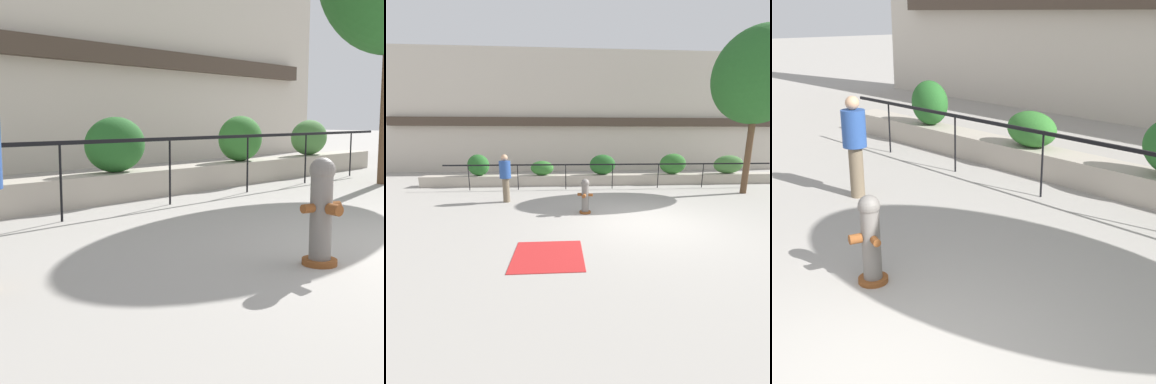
# 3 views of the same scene
# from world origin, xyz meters

# --- Properties ---
(ground_plane) EXTENTS (120.00, 120.00, 0.00)m
(ground_plane) POSITION_xyz_m (0.00, 0.00, 0.00)
(ground_plane) COLOR #9E9991
(building_facade) EXTENTS (30.00, 1.36, 8.00)m
(building_facade) POSITION_xyz_m (0.00, 11.98, 3.99)
(building_facade) COLOR beige
(building_facade) RESTS_ON ground
(planter_wall_low) EXTENTS (18.00, 0.70, 0.50)m
(planter_wall_low) POSITION_xyz_m (0.00, 6.00, 0.25)
(planter_wall_low) COLOR #ADA393
(planter_wall_low) RESTS_ON ground
(fence_railing_segment) EXTENTS (15.00, 0.05, 1.15)m
(fence_railing_segment) POSITION_xyz_m (-0.00, 4.90, 1.02)
(fence_railing_segment) COLOR black
(fence_railing_segment) RESTS_ON ground
(hedge_bush_0) EXTENTS (1.02, 0.70, 1.03)m
(hedge_bush_0) POSITION_xyz_m (-6.32, 6.00, 1.01)
(hedge_bush_0) COLOR #235B23
(hedge_bush_0) RESTS_ON planter_wall_low
(hedge_bush_1) EXTENTS (1.11, 0.70, 0.70)m
(hedge_bush_1) POSITION_xyz_m (-3.27, 6.00, 0.85)
(hedge_bush_1) COLOR #2D6B28
(hedge_bush_1) RESTS_ON planter_wall_low
(hedge_bush_2) EXTENTS (1.28, 0.65, 0.99)m
(hedge_bush_2) POSITION_xyz_m (-0.29, 6.00, 1.00)
(hedge_bush_2) COLOR #235B23
(hedge_bush_2) RESTS_ON planter_wall_low
(hedge_bush_3) EXTENTS (1.33, 0.70, 1.03)m
(hedge_bush_3) POSITION_xyz_m (3.30, 6.00, 1.01)
(hedge_bush_3) COLOR #2D6B28
(hedge_bush_3) RESTS_ON planter_wall_low
(hedge_bush_4) EXTENTS (1.55, 0.57, 0.93)m
(hedge_bush_4) POSITION_xyz_m (6.23, 6.00, 0.97)
(hedge_bush_4) COLOR #427538
(hedge_bush_4) RESTS_ON planter_wall_low
(fire_hydrant) EXTENTS (0.48, 0.48, 1.08)m
(fire_hydrant) POSITION_xyz_m (-1.62, 1.05, 0.55)
(fire_hydrant) COLOR brown
(fire_hydrant) RESTS_ON ground
(street_tree) EXTENTS (3.44, 3.10, 6.45)m
(street_tree) POSITION_xyz_m (5.36, 3.55, 4.63)
(street_tree) COLOR brown
(street_tree) RESTS_ON ground
(pedestrian) EXTENTS (0.49, 0.49, 1.73)m
(pedestrian) POSITION_xyz_m (-4.35, 2.66, 0.99)
(pedestrian) COLOR brown
(pedestrian) RESTS_ON ground
(tactile_warning_pad) EXTENTS (1.39, 1.39, 0.01)m
(tactile_warning_pad) POSITION_xyz_m (-2.63, -1.85, 0.01)
(tactile_warning_pad) COLOR #B22323
(tactile_warning_pad) RESTS_ON ground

